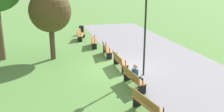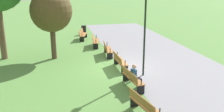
{
  "view_description": "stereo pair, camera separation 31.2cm",
  "coord_description": "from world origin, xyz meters",
  "px_view_note": "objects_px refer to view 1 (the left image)",
  "views": [
    {
      "loc": [
        13.38,
        -4.02,
        4.93
      ],
      "look_at": [
        0.0,
        -0.52,
        0.8
      ],
      "focal_mm": 39.94,
      "sensor_mm": 36.0,
      "label": 1
    },
    {
      "loc": [
        13.45,
        -3.72,
        4.93
      ],
      "look_at": [
        0.0,
        -0.52,
        0.8
      ],
      "focal_mm": 39.94,
      "sensor_mm": 36.0,
      "label": 2
    }
  ],
  "objects_px": {
    "bench_0": "(81,34)",
    "bench_5": "(147,105)",
    "trash_bin": "(81,30)",
    "bench_3": "(119,61)",
    "bench_2": "(106,49)",
    "lamp_post": "(145,20)",
    "person_seated": "(137,75)",
    "bench_1": "(93,41)",
    "bench_4": "(133,78)",
    "tree_0": "(50,12)"
  },
  "relations": [
    {
      "from": "bench_0",
      "to": "bench_5",
      "type": "relative_size",
      "value": 1.0
    },
    {
      "from": "bench_0",
      "to": "trash_bin",
      "type": "xyz_separation_m",
      "value": [
        -2.18,
        0.38,
        -0.05
      ]
    },
    {
      "from": "bench_0",
      "to": "bench_3",
      "type": "relative_size",
      "value": 1.03
    },
    {
      "from": "bench_2",
      "to": "lamp_post",
      "type": "height_order",
      "value": "lamp_post"
    },
    {
      "from": "person_seated",
      "to": "lamp_post",
      "type": "height_order",
      "value": "lamp_post"
    },
    {
      "from": "bench_1",
      "to": "bench_5",
      "type": "relative_size",
      "value": 1.0
    },
    {
      "from": "bench_3",
      "to": "bench_5",
      "type": "height_order",
      "value": "same"
    },
    {
      "from": "bench_1",
      "to": "person_seated",
      "type": "distance_m",
      "value": 8.42
    },
    {
      "from": "bench_2",
      "to": "bench_5",
      "type": "height_order",
      "value": "same"
    },
    {
      "from": "bench_4",
      "to": "tree_0",
      "type": "height_order",
      "value": "tree_0"
    },
    {
      "from": "bench_2",
      "to": "bench_3",
      "type": "distance_m",
      "value": 2.79
    },
    {
      "from": "bench_2",
      "to": "tree_0",
      "type": "distance_m",
      "value": 4.46
    },
    {
      "from": "bench_5",
      "to": "tree_0",
      "type": "bearing_deg",
      "value": -170.17
    },
    {
      "from": "bench_4",
      "to": "bench_5",
      "type": "distance_m",
      "value": 2.79
    },
    {
      "from": "lamp_post",
      "to": "tree_0",
      "type": "bearing_deg",
      "value": -132.78
    },
    {
      "from": "bench_3",
      "to": "bench_2",
      "type": "bearing_deg",
      "value": -177.31
    },
    {
      "from": "bench_3",
      "to": "lamp_post",
      "type": "height_order",
      "value": "lamp_post"
    },
    {
      "from": "bench_2",
      "to": "bench_4",
      "type": "xyz_separation_m",
      "value": [
        5.57,
        0.0,
        0.0
      ]
    },
    {
      "from": "person_seated",
      "to": "bench_2",
      "type": "bearing_deg",
      "value": 176.14
    },
    {
      "from": "bench_1",
      "to": "lamp_post",
      "type": "distance_m",
      "value": 7.53
    },
    {
      "from": "bench_1",
      "to": "bench_5",
      "type": "bearing_deg",
      "value": 10.8
    },
    {
      "from": "bench_5",
      "to": "person_seated",
      "type": "bearing_deg",
      "value": 157.75
    },
    {
      "from": "bench_0",
      "to": "bench_3",
      "type": "height_order",
      "value": "same"
    },
    {
      "from": "bench_0",
      "to": "bench_4",
      "type": "distance_m",
      "value": 11.08
    },
    {
      "from": "bench_4",
      "to": "person_seated",
      "type": "xyz_separation_m",
      "value": [
        0.08,
        0.15,
        0.16
      ]
    },
    {
      "from": "bench_5",
      "to": "tree_0",
      "type": "height_order",
      "value": "tree_0"
    },
    {
      "from": "bench_2",
      "to": "bench_5",
      "type": "xyz_separation_m",
      "value": [
        8.32,
        -0.39,
        0.0
      ]
    },
    {
      "from": "bench_0",
      "to": "trash_bin",
      "type": "bearing_deg",
      "value": -173.58
    },
    {
      "from": "bench_5",
      "to": "tree_0",
      "type": "xyz_separation_m",
      "value": [
        -8.5,
        -3.2,
        2.65
      ]
    },
    {
      "from": "bench_2",
      "to": "bench_4",
      "type": "distance_m",
      "value": 5.57
    },
    {
      "from": "lamp_post",
      "to": "bench_3",
      "type": "bearing_deg",
      "value": -144.92
    },
    {
      "from": "person_seated",
      "to": "lamp_post",
      "type": "xyz_separation_m",
      "value": [
        -1.47,
        0.95,
        2.38
      ]
    },
    {
      "from": "bench_0",
      "to": "tree_0",
      "type": "distance_m",
      "value": 6.44
    },
    {
      "from": "tree_0",
      "to": "trash_bin",
      "type": "relative_size",
      "value": 5.22
    },
    {
      "from": "bench_3",
      "to": "person_seated",
      "type": "height_order",
      "value": "person_seated"
    },
    {
      "from": "bench_0",
      "to": "person_seated",
      "type": "height_order",
      "value": "person_seated"
    },
    {
      "from": "bench_5",
      "to": "trash_bin",
      "type": "xyz_separation_m",
      "value": [
        -15.97,
        -0.27,
        -0.05
      ]
    },
    {
      "from": "bench_1",
      "to": "lamp_post",
      "type": "xyz_separation_m",
      "value": [
        6.93,
        1.5,
        2.54
      ]
    },
    {
      "from": "bench_1",
      "to": "bench_3",
      "type": "relative_size",
      "value": 1.03
    },
    {
      "from": "bench_2",
      "to": "trash_bin",
      "type": "bearing_deg",
      "value": -169.65
    },
    {
      "from": "bench_3",
      "to": "trash_bin",
      "type": "xyz_separation_m",
      "value": [
        -10.43,
        -0.79,
        -0.05
      ]
    },
    {
      "from": "bench_1",
      "to": "tree_0",
      "type": "relative_size",
      "value": 0.42
    },
    {
      "from": "person_seated",
      "to": "tree_0",
      "type": "relative_size",
      "value": 0.27
    },
    {
      "from": "bench_1",
      "to": "bench_4",
      "type": "relative_size",
      "value": 1.01
    },
    {
      "from": "bench_0",
      "to": "bench_1",
      "type": "bearing_deg",
      "value": 29.63
    },
    {
      "from": "bench_0",
      "to": "bench_2",
      "type": "distance_m",
      "value": 5.56
    },
    {
      "from": "bench_5",
      "to": "person_seated",
      "type": "height_order",
      "value": "person_seated"
    },
    {
      "from": "bench_5",
      "to": "bench_1",
      "type": "bearing_deg",
      "value": 169.2
    },
    {
      "from": "bench_2",
      "to": "bench_5",
      "type": "bearing_deg",
      "value": 2.71
    },
    {
      "from": "bench_1",
      "to": "lamp_post",
      "type": "bearing_deg",
      "value": 22.98
    }
  ]
}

